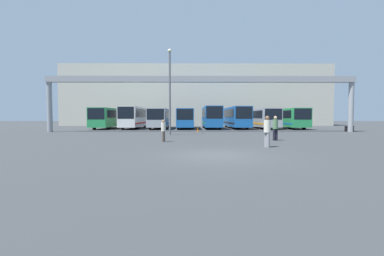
# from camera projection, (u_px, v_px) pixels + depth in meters

# --- Properties ---
(ground_plane) EXTENTS (200.00, 200.00, 0.00)m
(ground_plane) POSITION_uv_depth(u_px,v_px,m) (218.00, 155.00, 12.06)
(ground_plane) COLOR #2D3033
(building_backdrop) EXTENTS (55.26, 12.00, 12.44)m
(building_backdrop) POSITION_uv_depth(u_px,v_px,m) (196.00, 97.00, 57.19)
(building_backdrop) COLOR #B7B2A3
(building_backdrop) RESTS_ON ground
(overhead_gantry) EXTENTS (36.79, 0.80, 6.63)m
(overhead_gantry) POSITION_uv_depth(u_px,v_px,m) (201.00, 84.00, 30.61)
(overhead_gantry) COLOR gray
(overhead_gantry) RESTS_ON ground
(bus_slot_0) EXTENTS (2.54, 10.35, 3.09)m
(bus_slot_0) POSITION_uv_depth(u_px,v_px,m) (108.00, 117.00, 39.62)
(bus_slot_0) COLOR #268C4C
(bus_slot_0) RESTS_ON ground
(bus_slot_1) EXTENTS (2.45, 10.75, 3.29)m
(bus_slot_1) POSITION_uv_depth(u_px,v_px,m) (134.00, 116.00, 39.84)
(bus_slot_1) COLOR silver
(bus_slot_1) RESTS_ON ground
(bus_slot_2) EXTENTS (2.57, 10.28, 3.00)m
(bus_slot_2) POSITION_uv_depth(u_px,v_px,m) (160.00, 117.00, 39.64)
(bus_slot_2) COLOR #999EA5
(bus_slot_2) RESTS_ON ground
(bus_slot_3) EXTENTS (2.46, 10.54, 2.98)m
(bus_slot_3) POSITION_uv_depth(u_px,v_px,m) (186.00, 117.00, 39.80)
(bus_slot_3) COLOR #1959A5
(bus_slot_3) RESTS_ON ground
(bus_slot_4) EXTENTS (2.46, 10.68, 3.34)m
(bus_slot_4) POSITION_uv_depth(u_px,v_px,m) (211.00, 116.00, 39.89)
(bus_slot_4) COLOR #1959A5
(bus_slot_4) RESTS_ON ground
(bus_slot_5) EXTENTS (2.48, 12.46, 3.29)m
(bus_slot_5) POSITION_uv_depth(u_px,v_px,m) (236.00, 116.00, 40.81)
(bus_slot_5) COLOR #1959A5
(bus_slot_5) RESTS_ON ground
(bus_slot_6) EXTENTS (2.57, 10.79, 3.02)m
(bus_slot_6) POSITION_uv_depth(u_px,v_px,m) (262.00, 117.00, 40.01)
(bus_slot_6) COLOR #999EA5
(bus_slot_6) RESTS_ON ground
(bus_slot_7) EXTENTS (2.61, 10.04, 3.04)m
(bus_slot_7) POSITION_uv_depth(u_px,v_px,m) (289.00, 117.00, 39.66)
(bus_slot_7) COLOR #268C4C
(bus_slot_7) RESTS_ON ground
(pedestrian_mid_left) EXTENTS (0.33, 0.33, 1.60)m
(pedestrian_mid_left) POSITION_uv_depth(u_px,v_px,m) (163.00, 130.00, 18.53)
(pedestrian_mid_left) COLOR brown
(pedestrian_mid_left) RESTS_ON ground
(pedestrian_near_right) EXTENTS (0.39, 0.39, 1.86)m
(pedestrian_near_right) POSITION_uv_depth(u_px,v_px,m) (267.00, 131.00, 15.17)
(pedestrian_near_right) COLOR gray
(pedestrian_near_right) RESTS_ON ground
(pedestrian_mid_right) EXTENTS (0.39, 0.39, 1.86)m
(pedestrian_mid_right) POSITION_uv_depth(u_px,v_px,m) (275.00, 128.00, 19.51)
(pedestrian_mid_right) COLOR black
(pedestrian_mid_right) RESTS_ON ground
(traffic_cone) EXTENTS (0.37, 0.37, 0.60)m
(traffic_cone) POSITION_uv_depth(u_px,v_px,m) (198.00, 129.00, 32.01)
(traffic_cone) COLOR orange
(traffic_cone) RESTS_ON ground
(tire_stack) EXTENTS (1.04, 1.04, 0.72)m
(tire_stack) POSITION_uv_depth(u_px,v_px,m) (349.00, 129.00, 31.37)
(tire_stack) COLOR black
(tire_stack) RESTS_ON ground
(lamp_post) EXTENTS (0.36, 0.36, 8.53)m
(lamp_post) POSITION_uv_depth(u_px,v_px,m) (170.00, 88.00, 25.50)
(lamp_post) COLOR #595B60
(lamp_post) RESTS_ON ground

